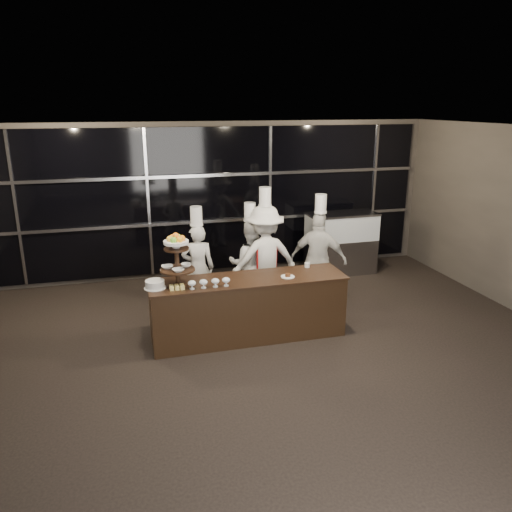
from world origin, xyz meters
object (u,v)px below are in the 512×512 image
object	(u,v)px
chef_c	(265,258)
chef_a	(198,266)
layer_cake	(155,284)
chef_b	(250,263)
display_case	(341,240)
buffet_counter	(248,308)
display_stand	(177,256)
chef_d	(319,258)

from	to	relation	value
chef_c	chef_a	bearing A→B (deg)	168.80
layer_cake	chef_b	size ratio (longest dim) A/B	0.17
display_case	chef_b	bearing A→B (deg)	-152.04
buffet_counter	chef_c	distance (m)	1.21
display_stand	chef_d	distance (m)	2.67
display_case	chef_c	bearing A→B (deg)	-145.88
buffet_counter	display_case	bearing A→B (deg)	42.86
display_case	chef_d	xyz separation A→B (m)	(-1.08, -1.45, 0.14)
display_stand	chef_b	world-z (taller)	chef_b
chef_b	chef_d	xyz separation A→B (m)	(1.12, -0.28, 0.07)
buffet_counter	display_stand	world-z (taller)	display_stand
buffet_counter	chef_a	world-z (taller)	chef_a
chef_a	chef_b	bearing A→B (deg)	-1.84
chef_d	display_case	bearing A→B (deg)	53.33
buffet_counter	chef_b	xyz separation A→B (m)	(0.34, 1.19, 0.29)
display_stand	chef_b	size ratio (longest dim) A/B	0.42
display_case	chef_d	size ratio (longest dim) A/B	0.73
display_stand	chef_a	world-z (taller)	chef_a
layer_cake	chef_b	xyz separation A→B (m)	(1.66, 1.24, -0.22)
buffet_counter	display_stand	bearing A→B (deg)	-179.99
buffet_counter	chef_d	world-z (taller)	chef_d
display_case	chef_a	distance (m)	3.28
chef_b	chef_c	distance (m)	0.30
display_stand	chef_a	size ratio (longest dim) A/B	0.42
display_stand	layer_cake	xyz separation A→B (m)	(-0.32, -0.05, -0.37)
chef_b	chef_d	bearing A→B (deg)	-14.20
display_case	chef_c	xyz separation A→B (m)	(-2.00, -1.35, 0.20)
buffet_counter	display_case	world-z (taller)	display_case
chef_b	chef_d	distance (m)	1.16
chef_b	chef_a	bearing A→B (deg)	178.16
display_case	layer_cake	bearing A→B (deg)	-148.04
chef_b	chef_c	bearing A→B (deg)	-42.50
chef_b	chef_d	size ratio (longest dim) A/B	0.93
chef_c	layer_cake	bearing A→B (deg)	-150.49
buffet_counter	chef_b	distance (m)	1.27
display_stand	chef_c	bearing A→B (deg)	33.03
display_stand	chef_d	xyz separation A→B (m)	(2.46, 0.90, -0.51)
chef_c	chef_d	bearing A→B (deg)	-6.08
display_stand	display_case	distance (m)	4.30
layer_cake	chef_b	distance (m)	2.08
display_case	chef_b	distance (m)	2.49
chef_a	chef_d	distance (m)	2.02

